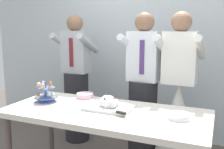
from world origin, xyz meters
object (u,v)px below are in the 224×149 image
Objects in this scene: plate_stack at (179,116)px; main_cake_tray at (109,104)px; cupcake_stand at (46,93)px; round_cake at (85,96)px; dessert_table at (105,119)px; person_groom at (143,96)px; person_bride at (177,114)px; person_guest at (76,85)px.

main_cake_tray is at bearing 177.59° from plate_stack.
round_cake is (0.30, 0.24, -0.06)m from cupcake_stand.
dessert_table is at bearing -176.30° from plate_stack.
round_cake reaches higher than dessert_table.
person_groom is at bearing 79.04° from dessert_table.
cupcake_stand is 0.96× the size of round_cake.
round_cake reaches higher than plate_stack.
person_groom is 0.42m from person_bride.
main_cake_tray is 0.26× the size of person_groom.
main_cake_tray is at bearing -101.10° from person_groom.
person_guest is at bearing 100.79° from cupcake_stand.
main_cake_tray is 0.26× the size of person_guest.
main_cake_tray is 0.68m from person_groom.
dessert_table is 0.90m from person_bride.
dessert_table is 1.08× the size of person_guest.
cupcake_stand is 0.67m from main_cake_tray.
person_bride is 1.37m from person_guest.
person_guest reaches higher than dessert_table.
main_cake_tray is at bearing -30.58° from round_cake.
plate_stack is (1.29, 0.01, -0.07)m from cupcake_stand.
main_cake_tray is 0.86m from person_bride.
round_cake is 1.00m from person_bride.
cupcake_stand reaches higher than round_cake.
person_groom is 1.00× the size of person_guest.
plate_stack is at bearing -80.72° from person_bride.
main_cake_tray is 0.63m from plate_stack.
cupcake_stand is 1.29m from plate_stack.
dessert_table is 0.46m from round_cake.
main_cake_tray is 2.34× the size of plate_stack.
main_cake_tray is at bearing -45.12° from person_guest.
person_bride is at bearing 53.76° from dessert_table.
cupcake_stand is 0.40m from round_cake.
person_bride is at bearing 30.06° from cupcake_stand.
person_groom reaches higher than main_cake_tray.
person_guest is (-0.47, 0.62, -0.05)m from round_cake.
plate_stack is at bearing -2.41° from main_cake_tray.
round_cake is at bearing -52.87° from person_guest.
person_groom reaches higher than cupcake_stand.
cupcake_stand is at bearing -177.28° from main_cake_tray.
main_cake_tray is (0.66, 0.03, -0.05)m from cupcake_stand.
plate_stack is 0.85m from person_groom.
person_groom reaches higher than dessert_table.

